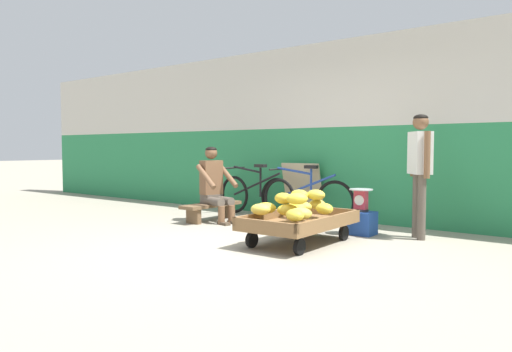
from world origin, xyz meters
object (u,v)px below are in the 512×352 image
(banana_cart, at_px, (300,223))
(bicycle_near_left, at_px, (256,194))
(vendor_seated, at_px, (214,184))
(sign_board, at_px, (303,190))
(low_bench, at_px, (211,208))
(bicycle_far_left, at_px, (305,197))
(customer_adult, at_px, (420,162))
(weighing_scale, at_px, (361,200))
(plastic_crate, at_px, (361,223))

(banana_cart, height_order, bicycle_near_left, bicycle_near_left)
(vendor_seated, bearing_deg, banana_cart, -18.87)
(banana_cart, height_order, sign_board, sign_board)
(vendor_seated, xyz_separation_m, bicycle_near_left, (0.12, 0.88, -0.21))
(low_bench, distance_m, bicycle_far_left, 1.46)
(bicycle_far_left, relative_size, customer_adult, 1.09)
(weighing_scale, bearing_deg, bicycle_near_left, 165.56)
(banana_cart, bearing_deg, bicycle_far_left, 119.95)
(sign_board, bearing_deg, vendor_seated, -124.44)
(sign_board, xyz_separation_m, customer_adult, (2.13, -0.71, 0.51))
(customer_adult, bearing_deg, banana_cart, -130.22)
(vendor_seated, bearing_deg, sign_board, 55.56)
(customer_adult, bearing_deg, plastic_crate, -166.12)
(banana_cart, distance_m, bicycle_near_left, 2.41)
(banana_cart, distance_m, low_bench, 2.16)
(vendor_seated, relative_size, bicycle_near_left, 0.69)
(bicycle_near_left, bearing_deg, sign_board, 24.64)
(weighing_scale, bearing_deg, vendor_seated, -171.73)
(bicycle_near_left, bearing_deg, low_bench, -103.19)
(vendor_seated, xyz_separation_m, bicycle_far_left, (1.02, 0.96, -0.21))
(low_bench, relative_size, plastic_crate, 3.06)
(plastic_crate, distance_m, customer_adult, 1.07)
(vendor_seated, distance_m, weighing_scale, 2.29)
(banana_cart, height_order, customer_adult, customer_adult)
(banana_cart, distance_m, weighing_scale, 1.06)
(bicycle_far_left, height_order, customer_adult, customer_adult)
(weighing_scale, relative_size, bicycle_far_left, 0.18)
(weighing_scale, distance_m, sign_board, 1.68)
(vendor_seated, xyz_separation_m, plastic_crate, (2.26, 0.33, -0.42))
(vendor_seated, distance_m, customer_adult, 3.02)
(weighing_scale, relative_size, bicycle_near_left, 0.18)
(weighing_scale, relative_size, customer_adult, 0.20)
(low_bench, bearing_deg, banana_cart, -18.65)
(customer_adult, bearing_deg, weighing_scale, -166.03)
(banana_cart, height_order, vendor_seated, vendor_seated)
(low_bench, bearing_deg, bicycle_far_left, 40.34)
(plastic_crate, height_order, sign_board, sign_board)
(plastic_crate, relative_size, weighing_scale, 1.20)
(plastic_crate, relative_size, bicycle_far_left, 0.22)
(banana_cart, relative_size, plastic_crate, 4.02)
(vendor_seated, bearing_deg, bicycle_near_left, 82.49)
(banana_cart, bearing_deg, low_bench, 161.35)
(bicycle_near_left, xyz_separation_m, customer_adult, (2.84, -0.38, 0.60))
(bicycle_near_left, relative_size, bicycle_far_left, 1.00)
(banana_cart, height_order, plastic_crate, banana_cart)
(low_bench, xyz_separation_m, bicycle_far_left, (1.11, 0.94, 0.15))
(vendor_seated, height_order, bicycle_far_left, vendor_seated)
(low_bench, xyz_separation_m, weighing_scale, (2.34, 0.31, 0.25))
(low_bench, distance_m, plastic_crate, 2.37)
(low_bench, bearing_deg, bicycle_near_left, 76.81)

